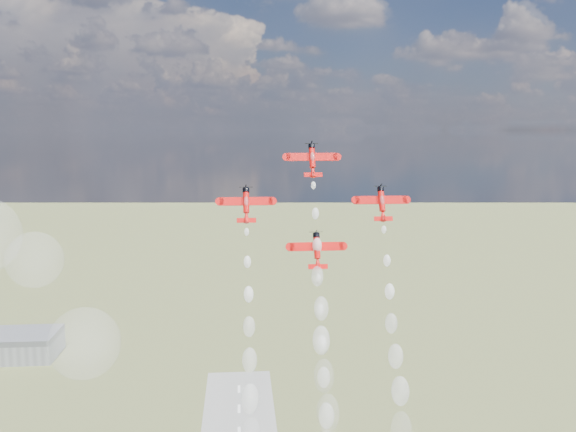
% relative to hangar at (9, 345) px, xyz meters
% --- Properties ---
extents(hangar, '(50.00, 28.00, 13.00)m').
position_rel_hangar_xyz_m(hangar, '(0.00, 0.00, 0.00)').
color(hangar, gray).
rests_on(hangar, ground).
extents(plane_lead, '(11.83, 5.93, 7.84)m').
position_rel_hangar_xyz_m(plane_lead, '(137.92, -176.51, 104.64)').
color(plane_lead, red).
rests_on(plane_lead, ground).
extents(plane_left, '(11.83, 5.93, 7.84)m').
position_rel_hangar_xyz_m(plane_left, '(122.53, -181.29, 94.99)').
color(plane_left, red).
rests_on(plane_left, ground).
extents(plane_right, '(11.83, 5.93, 7.84)m').
position_rel_hangar_xyz_m(plane_right, '(153.31, -181.29, 94.99)').
color(plane_right, red).
rests_on(plane_right, ground).
extents(plane_slot, '(11.83, 5.93, 7.84)m').
position_rel_hangar_xyz_m(plane_slot, '(137.92, -186.06, 85.33)').
color(plane_slot, red).
rests_on(plane_slot, ground).
extents(smoke_trail_lead, '(5.82, 28.39, 53.88)m').
position_rel_hangar_xyz_m(smoke_trail_lead, '(137.89, -199.29, 58.71)').
color(smoke_trail_lead, white).
rests_on(smoke_trail_lead, plane_lead).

